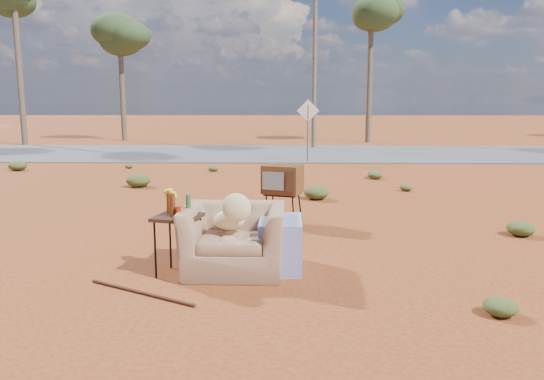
{
  "coord_description": "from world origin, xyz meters",
  "views": [
    {
      "loc": [
        0.68,
        -6.61,
        2.16
      ],
      "look_at": [
        0.49,
        1.41,
        0.8
      ],
      "focal_mm": 35.0,
      "sensor_mm": 36.0,
      "label": 1
    }
  ],
  "objects": [
    {
      "name": "ground",
      "position": [
        0.0,
        0.0,
        0.0
      ],
      "size": [
        140.0,
        140.0,
        0.0
      ],
      "primitive_type": "plane",
      "color": "brown",
      "rests_on": "ground"
    },
    {
      "name": "highway",
      "position": [
        0.0,
        15.0,
        0.02
      ],
      "size": [
        140.0,
        7.0,
        0.04
      ],
      "primitive_type": "cube",
      "color": "#565659",
      "rests_on": "ground"
    },
    {
      "name": "armchair",
      "position": [
        0.15,
        -0.06,
        0.52
      ],
      "size": [
        1.52,
        0.96,
        1.12
      ],
      "rotation": [
        0.0,
        0.0,
        -0.01
      ],
      "color": "#966E52",
      "rests_on": "ground"
    },
    {
      "name": "tv_unit",
      "position": [
        0.65,
        2.64,
        0.77
      ],
      "size": [
        0.77,
        0.69,
        1.04
      ],
      "rotation": [
        0.0,
        0.0,
        -0.32
      ],
      "color": "black",
      "rests_on": "ground"
    },
    {
      "name": "side_table",
      "position": [
        -0.66,
        -0.2,
        0.78
      ],
      "size": [
        0.63,
        0.63,
        1.06
      ],
      "rotation": [
        0.0,
        0.0,
        -0.23
      ],
      "color": "#331D12",
      "rests_on": "ground"
    },
    {
      "name": "rusty_bar",
      "position": [
        -0.93,
        -0.94,
        0.02
      ],
      "size": [
        1.37,
        0.79,
        0.04
      ],
      "primitive_type": "cylinder",
      "rotation": [
        0.0,
        1.57,
        -0.51
      ],
      "color": "#502B15",
      "rests_on": "ground"
    },
    {
      "name": "road_sign",
      "position": [
        1.5,
        12.0,
        1.5
      ],
      "size": [
        0.78,
        0.06,
        2.19
      ],
      "color": "brown",
      "rests_on": "ground"
    },
    {
      "name": "eucalyptus_near_left",
      "position": [
        -8.0,
        22.0,
        5.45
      ],
      "size": [
        3.2,
        3.2,
        6.6
      ],
      "color": "brown",
      "rests_on": "ground"
    },
    {
      "name": "eucalyptus_center",
      "position": [
        5.0,
        21.0,
        6.43
      ],
      "size": [
        3.2,
        3.2,
        7.6
      ],
      "color": "brown",
      "rests_on": "ground"
    },
    {
      "name": "utility_pole_center",
      "position": [
        2.0,
        17.5,
        4.15
      ],
      "size": [
        1.4,
        0.2,
        8.0
      ],
      "color": "brown",
      "rests_on": "ground"
    },
    {
      "name": "scrub_patch",
      "position": [
        -0.82,
        4.41,
        0.14
      ],
      "size": [
        17.49,
        8.07,
        0.33
      ],
      "color": "#485926",
      "rests_on": "ground"
    }
  ]
}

